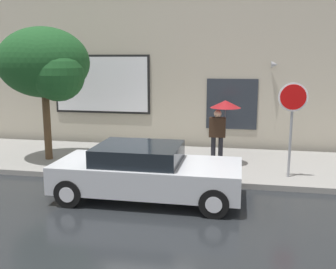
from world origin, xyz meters
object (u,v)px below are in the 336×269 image
at_px(street_tree, 46,65).
at_px(pedestrian_with_umbrella, 222,115).
at_px(stop_sign, 292,111).
at_px(parked_car, 146,172).
at_px(fire_hydrant, 146,158).

bearing_deg(street_tree, pedestrian_with_umbrella, 4.76).
distance_m(street_tree, stop_sign, 7.28).
height_order(parked_car, fire_hydrant, parked_car).
distance_m(fire_hydrant, stop_sign, 4.14).
height_order(fire_hydrant, stop_sign, stop_sign).
distance_m(fire_hydrant, street_tree, 4.22).
relative_size(fire_hydrant, pedestrian_with_umbrella, 0.42).
bearing_deg(stop_sign, pedestrian_with_umbrella, 152.32).
bearing_deg(fire_hydrant, street_tree, 166.76).
relative_size(fire_hydrant, stop_sign, 0.32).
distance_m(parked_car, stop_sign, 4.17).
distance_m(fire_hydrant, pedestrian_with_umbrella, 2.62).
distance_m(pedestrian_with_umbrella, street_tree, 5.52).
distance_m(parked_car, pedestrian_with_umbrella, 3.45).
height_order(fire_hydrant, street_tree, street_tree).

